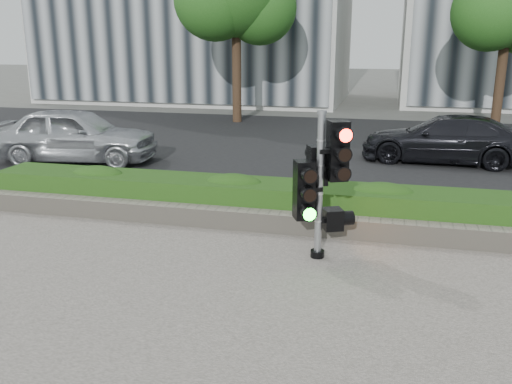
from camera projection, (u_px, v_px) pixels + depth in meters
The scene contains 9 objects.
ground at pixel (267, 279), 7.57m from camera, with size 120.00×120.00×0.00m, color #51514C.
road at pixel (337, 147), 16.92m from camera, with size 60.00×13.00×0.02m, color black.
curb at pixel (302, 209), 10.50m from camera, with size 60.00×0.25×0.12m, color gray.
stone_wall at pixel (291, 223), 9.29m from camera, with size 12.00×0.32×0.34m, color gray.
hedge at pixel (297, 203), 9.85m from camera, with size 12.00×1.00×0.68m, color #367323.
tree_right at pixel (508, 4), 19.65m from camera, with size 4.10×3.58×6.53m.
traffic_signal at pixel (321, 178), 7.98m from camera, with size 0.81×0.73×2.23m.
car_silver at pixel (75, 135), 14.62m from camera, with size 1.76×4.37×1.49m, color #BBBDC3.
car_dark at pixel (445, 139), 14.63m from camera, with size 1.78×4.37×1.27m, color black.
Camera 1 is at (1.51, -6.79, 3.22)m, focal length 38.00 mm.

